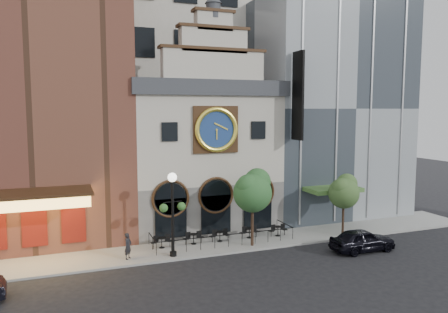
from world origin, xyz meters
TOP-DOWN VIEW (x-y plane):
  - ground at (0.00, 0.00)m, footprint 120.00×120.00m
  - sidewalk at (0.00, 2.50)m, footprint 44.00×5.00m
  - clock_building at (0.00, 7.82)m, footprint 12.60×8.78m
  - theater_building at (-13.00, 9.96)m, footprint 14.00×15.60m
  - retail_building at (12.99, 9.99)m, footprint 14.00×14.40m
  - office_tower at (0.00, 20.00)m, footprint 20.00×16.00m
  - cafe_railing at (0.00, 2.50)m, footprint 10.60×2.60m
  - bistro_0 at (-4.60, 2.66)m, footprint 1.58×0.68m
  - bistro_1 at (-2.19, 2.74)m, footprint 1.58×0.68m
  - bistro_2 at (-0.14, 2.65)m, footprint 1.58×0.68m
  - bistro_3 at (2.32, 2.69)m, footprint 1.58×0.68m
  - bistro_4 at (4.65, 2.39)m, footprint 1.58×0.68m
  - car_right at (8.73, -2.69)m, footprint 4.78×1.95m
  - pedestrian at (-7.20, 1.18)m, footprint 0.73×0.76m
  - lamppost at (-4.26, 0.67)m, footprint 1.83×0.65m
  - tree_left at (1.79, 0.92)m, footprint 2.93×2.82m
  - tree_right at (9.65, 0.85)m, footprint 2.52×2.43m

SIDE VIEW (x-z plane):
  - ground at x=0.00m, z-range 0.00..0.00m
  - sidewalk at x=0.00m, z-range 0.00..0.15m
  - cafe_railing at x=0.00m, z-range 0.15..1.05m
  - bistro_0 at x=-4.60m, z-range 0.16..1.06m
  - bistro_1 at x=-2.19m, z-range 0.16..1.06m
  - bistro_2 at x=-0.14m, z-range 0.16..1.06m
  - bistro_3 at x=2.32m, z-range 0.16..1.06m
  - bistro_4 at x=4.65m, z-range 0.16..1.06m
  - car_right at x=8.73m, z-range 0.00..1.63m
  - pedestrian at x=-7.20m, z-range 0.15..1.91m
  - lamppost at x=-4.26m, z-range 0.83..6.56m
  - tree_right at x=9.65m, z-range 1.28..6.15m
  - tree_left at x=1.79m, z-range 1.47..7.12m
  - clock_building at x=0.00m, z-range -2.64..16.01m
  - retail_building at x=12.99m, z-range 0.14..20.14m
  - theater_building at x=-13.00m, z-range 0.10..25.10m
  - office_tower at x=0.00m, z-range 0.00..40.00m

